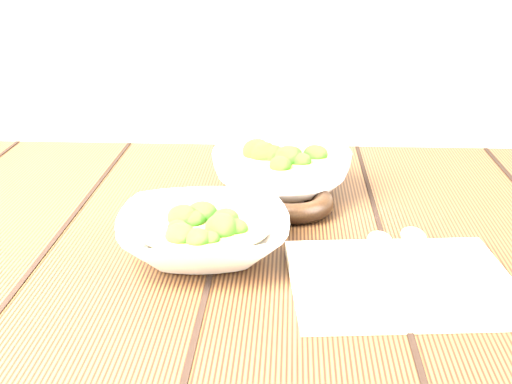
% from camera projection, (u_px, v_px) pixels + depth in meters
% --- Properties ---
extents(table, '(1.20, 0.80, 0.75)m').
position_uv_depth(table, '(237.00, 322.00, 0.92)').
color(table, '#36210F').
rests_on(table, ground).
extents(soup_bowl_front, '(0.22, 0.22, 0.06)m').
position_uv_depth(soup_bowl_front, '(204.00, 232.00, 0.82)').
color(soup_bowl_front, silver).
rests_on(soup_bowl_front, table).
extents(soup_bowl_back, '(0.25, 0.25, 0.07)m').
position_uv_depth(soup_bowl_back, '(281.00, 170.00, 1.01)').
color(soup_bowl_back, silver).
rests_on(soup_bowl_back, table).
extents(trivet, '(0.13, 0.13, 0.03)m').
position_uv_depth(trivet, '(292.00, 202.00, 0.95)').
color(trivet, black).
rests_on(trivet, table).
extents(napkin, '(0.25, 0.21, 0.01)m').
position_uv_depth(napkin, '(401.00, 281.00, 0.75)').
color(napkin, '#BEB49D').
rests_on(napkin, table).
extents(spoon_left, '(0.03, 0.19, 0.01)m').
position_uv_depth(spoon_left, '(383.00, 254.00, 0.79)').
color(spoon_left, '#A7A493').
rests_on(spoon_left, napkin).
extents(spoon_right, '(0.03, 0.19, 0.01)m').
position_uv_depth(spoon_right, '(418.00, 249.00, 0.80)').
color(spoon_right, '#A7A493').
rests_on(spoon_right, napkin).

